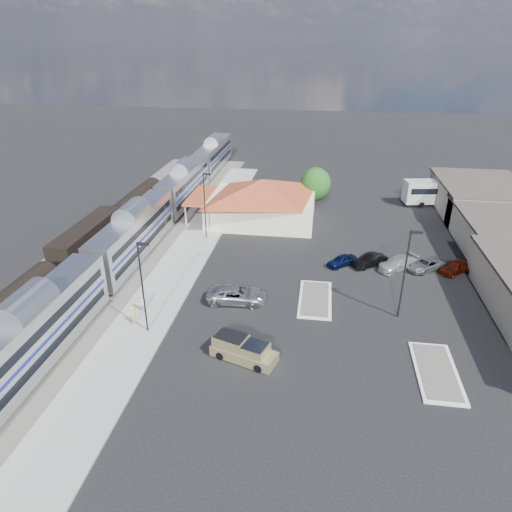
# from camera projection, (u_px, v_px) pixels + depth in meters

# --- Properties ---
(ground) EXTENTS (280.00, 280.00, 0.00)m
(ground) POSITION_uv_depth(u_px,v_px,m) (274.00, 307.00, 45.67)
(ground) COLOR black
(ground) RESTS_ON ground
(railbed) EXTENTS (16.00, 100.00, 0.12)m
(railbed) POSITION_uv_depth(u_px,v_px,m) (111.00, 259.00, 55.56)
(railbed) COLOR #4C4944
(railbed) RESTS_ON ground
(platform) EXTENTS (5.50, 92.00, 0.18)m
(platform) POSITION_uv_depth(u_px,v_px,m) (177.00, 271.00, 52.58)
(platform) COLOR gray
(platform) RESTS_ON ground
(passenger_train) EXTENTS (3.00, 104.00, 5.55)m
(passenger_train) POSITION_uv_depth(u_px,v_px,m) (135.00, 236.00, 54.87)
(passenger_train) COLOR silver
(passenger_train) RESTS_ON ground
(freight_cars) EXTENTS (2.80, 46.00, 4.00)m
(freight_cars) POSITION_uv_depth(u_px,v_px,m) (88.00, 240.00, 55.95)
(freight_cars) COLOR black
(freight_cars) RESTS_ON ground
(station_depot) EXTENTS (18.35, 12.24, 6.20)m
(station_depot) POSITION_uv_depth(u_px,v_px,m) (262.00, 200.00, 66.36)
(station_depot) COLOR beige
(station_depot) RESTS_ON ground
(traffic_island_south) EXTENTS (3.30, 7.50, 0.21)m
(traffic_island_south) POSITION_uv_depth(u_px,v_px,m) (315.00, 299.00, 46.89)
(traffic_island_south) COLOR silver
(traffic_island_south) RESTS_ON ground
(traffic_island_north) EXTENTS (3.30, 7.50, 0.21)m
(traffic_island_north) POSITION_uv_depth(u_px,v_px,m) (436.00, 372.00, 36.64)
(traffic_island_north) COLOR silver
(traffic_island_north) RESTS_ON ground
(lamp_plat_s) EXTENTS (1.08, 0.25, 9.00)m
(lamp_plat_s) POSITION_uv_depth(u_px,v_px,m) (143.00, 281.00, 39.46)
(lamp_plat_s) COLOR black
(lamp_plat_s) RESTS_ON ground
(lamp_plat_n) EXTENTS (1.08, 0.25, 9.00)m
(lamp_plat_n) POSITION_uv_depth(u_px,v_px,m) (205.00, 201.00, 59.10)
(lamp_plat_n) COLOR black
(lamp_plat_n) RESTS_ON ground
(lamp_lot) EXTENTS (1.08, 0.25, 9.00)m
(lamp_lot) POSITION_uv_depth(u_px,v_px,m) (406.00, 268.00, 41.78)
(lamp_lot) COLOR black
(lamp_lot) RESTS_ON ground
(tree_depot) EXTENTS (4.71, 4.71, 6.63)m
(tree_depot) POSITION_uv_depth(u_px,v_px,m) (316.00, 184.00, 70.33)
(tree_depot) COLOR #382314
(tree_depot) RESTS_ON ground
(pickup_truck) EXTENTS (5.91, 3.69, 1.92)m
(pickup_truck) POSITION_uv_depth(u_px,v_px,m) (244.00, 350.00, 37.83)
(pickup_truck) COLOR tan
(pickup_truck) RESTS_ON ground
(suv) EXTENTS (6.20, 3.16, 1.68)m
(suv) POSITION_uv_depth(u_px,v_px,m) (237.00, 295.00, 46.18)
(suv) COLOR #AEB0B7
(suv) RESTS_ON ground
(coach_bus) EXTENTS (12.78, 4.83, 4.01)m
(coach_bus) POSITION_uv_depth(u_px,v_px,m) (444.00, 191.00, 72.82)
(coach_bus) COLOR silver
(coach_bus) RESTS_ON ground
(person_a) EXTENTS (0.61, 0.77, 1.84)m
(person_a) POSITION_uv_depth(u_px,v_px,m) (133.00, 315.00, 42.28)
(person_a) COLOR #CED643
(person_a) RESTS_ON platform
(person_b) EXTENTS (0.85, 0.99, 1.78)m
(person_b) POSITION_uv_depth(u_px,v_px,m) (141.00, 303.00, 44.31)
(person_b) COLOR white
(person_b) RESTS_ON platform
(parked_car_a) EXTENTS (3.89, 3.66, 1.30)m
(parked_car_a) POSITION_uv_depth(u_px,v_px,m) (342.00, 261.00, 53.76)
(parked_car_a) COLOR #0D1744
(parked_car_a) RESTS_ON ground
(parked_car_b) EXTENTS (4.50, 3.82, 1.46)m
(parked_car_b) POSITION_uv_depth(u_px,v_px,m) (369.00, 261.00, 53.57)
(parked_car_b) COLOR black
(parked_car_b) RESTS_ON ground
(parked_car_c) EXTENTS (5.37, 4.94, 1.51)m
(parked_car_c) POSITION_uv_depth(u_px,v_px,m) (398.00, 263.00, 52.87)
(parked_car_c) COLOR silver
(parked_car_c) RESTS_ON ground
(parked_car_d) EXTENTS (5.11, 4.55, 1.31)m
(parked_car_d) POSITION_uv_depth(u_px,v_px,m) (426.00, 265.00, 52.76)
(parked_car_d) COLOR gray
(parked_car_d) RESTS_ON ground
(parked_car_e) EXTENTS (4.34, 4.10, 1.45)m
(parked_car_e) POSITION_uv_depth(u_px,v_px,m) (455.00, 267.00, 52.04)
(parked_car_e) COLOR #66190B
(parked_car_e) RESTS_ON ground
(parked_car_f) EXTENTS (4.12, 3.86, 1.38)m
(parked_car_f) POSITION_uv_depth(u_px,v_px,m) (484.00, 268.00, 51.90)
(parked_car_f) COLOR black
(parked_car_f) RESTS_ON ground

